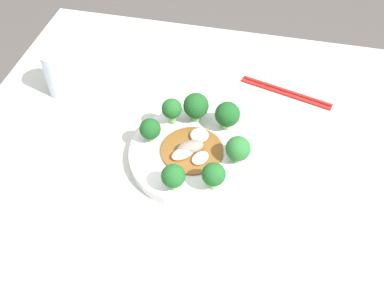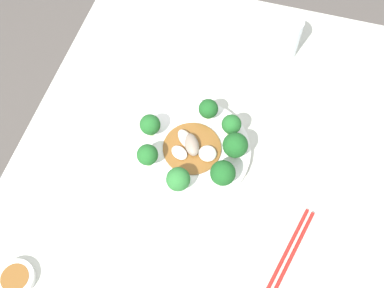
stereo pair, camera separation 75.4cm
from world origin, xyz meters
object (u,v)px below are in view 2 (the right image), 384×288
object	(u,v)px
broccoli_west	(208,109)
broccoli_south	(150,125)
stirfry_center	(192,147)
plate	(192,151)
drinking_glass	(286,37)
broccoli_northwest	(231,125)
broccoli_east	(178,179)
sauce_dish	(16,278)
broccoli_southeast	(147,155)
broccoli_north	(235,145)
broccoli_northeast	(223,173)
chopsticks	(288,257)

from	to	relation	value
broccoli_west	broccoli_south	xyz separation A→B (m)	(0.07, -0.10, 0.00)
stirfry_center	plate	bearing A→B (deg)	-96.08
plate	drinking_glass	distance (m)	0.35
broccoli_northwest	broccoli_east	xyz separation A→B (m)	(0.14, -0.07, -0.01)
broccoli_west	stirfry_center	xyz separation A→B (m)	(0.08, -0.01, -0.02)
broccoli_south	sauce_dish	distance (m)	0.38
broccoli_east	stirfry_center	size ratio (longest dim) A/B	0.46
broccoli_east	broccoli_southeast	xyz separation A→B (m)	(-0.03, -0.07, 0.00)
broccoli_north	broccoli_west	bearing A→B (deg)	-134.70
broccoli_northeast	broccoli_south	bearing A→B (deg)	-111.42
broccoli_east	broccoli_southeast	size ratio (longest dim) A/B	0.96
broccoli_west	stirfry_center	size ratio (longest dim) A/B	0.42
plate	stirfry_center	xyz separation A→B (m)	(0.00, 0.00, 0.02)
broccoli_east	broccoli_southeast	distance (m)	0.08
plate	broccoli_south	bearing A→B (deg)	-97.72
broccoli_north	broccoli_south	size ratio (longest dim) A/B	1.15
broccoli_north	drinking_glass	world-z (taller)	drinking_glass
sauce_dish	broccoli_northeast	bearing A→B (deg)	132.11
broccoli_south	chopsticks	world-z (taller)	broccoli_south
broccoli_northwest	broccoli_northeast	xyz separation A→B (m)	(0.11, 0.01, -0.00)
broccoli_east	drinking_glass	xyz separation A→B (m)	(-0.41, 0.14, -0.00)
plate	chopsticks	bearing A→B (deg)	54.85
broccoli_south	broccoli_southeast	bearing A→B (deg)	14.26
broccoli_south	chopsticks	distance (m)	0.37
stirfry_center	drinking_glass	xyz separation A→B (m)	(-0.33, 0.13, 0.02)
broccoli_northeast	broccoli_north	bearing A→B (deg)	171.93
sauce_dish	chopsticks	bearing A→B (deg)	110.39
chopsticks	broccoli_northeast	bearing A→B (deg)	-125.20
broccoli_northwest	broccoli_southeast	world-z (taller)	same
stirfry_center	drinking_glass	distance (m)	0.35
broccoli_west	stirfry_center	world-z (taller)	broccoli_west
broccoli_west	chopsticks	bearing A→B (deg)	41.60
broccoli_southeast	stirfry_center	bearing A→B (deg)	126.34
plate	broccoli_north	world-z (taller)	broccoli_north
broccoli_north	drinking_glass	xyz separation A→B (m)	(-0.31, 0.05, -0.01)
broccoli_south	sauce_dish	size ratio (longest dim) A/B	0.81
plate	broccoli_west	bearing A→B (deg)	172.28
broccoli_southeast	sauce_dish	world-z (taller)	broccoli_southeast
broccoli_southeast	sauce_dish	distance (m)	0.33
broccoli_west	broccoli_southeast	bearing A→B (deg)	-31.70
broccoli_north	broccoli_northwest	xyz separation A→B (m)	(-0.05, -0.02, -0.00)
broccoli_east	sauce_dish	world-z (taller)	broccoli_east
stirfry_center	drinking_glass	size ratio (longest dim) A/B	1.16
broccoli_west	stirfry_center	bearing A→B (deg)	-7.55
broccoli_west	broccoli_south	world-z (taller)	broccoli_south
broccoli_west	broccoli_northeast	bearing A→B (deg)	25.19
broccoli_north	broccoli_northeast	world-z (taller)	broccoli_north
broccoli_northeast	chopsticks	world-z (taller)	broccoli_northeast
plate	broccoli_west	world-z (taller)	broccoli_west
broccoli_west	broccoli_south	distance (m)	0.13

